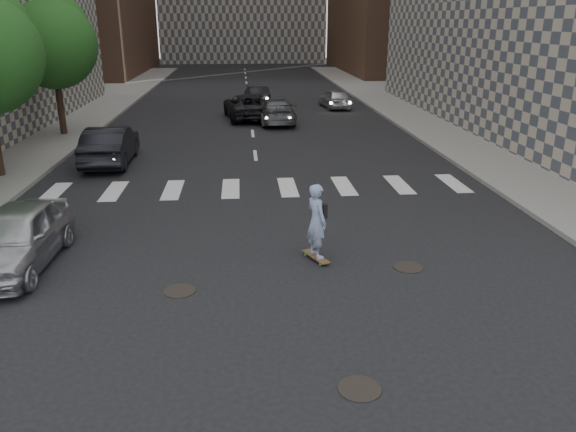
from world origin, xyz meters
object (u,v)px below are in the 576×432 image
skateboarder (317,221)px  traffic_car_c (247,106)px  tree_c (54,40)px  silver_sedan (16,237)px  traffic_car_d (335,98)px  traffic_car_b (276,111)px  traffic_car_a (110,145)px  traffic_car_e (257,95)px

skateboarder → traffic_car_c: bearing=69.5°
tree_c → silver_sedan: size_ratio=1.54×
skateboarder → traffic_car_d: 25.23m
silver_sedan → traffic_car_b: 20.47m
traffic_car_c → tree_c: bearing=18.2°
traffic_car_b → traffic_car_d: traffic_car_b is taller
skateboarder → traffic_car_d: skateboarder is taller
traffic_car_a → traffic_car_d: 18.51m
skateboarder → traffic_car_e: 27.20m
skateboarder → tree_c: bearing=98.6°
skateboarder → traffic_car_a: skateboarder is taller
skateboarder → traffic_car_e: (-0.60, 27.19, -0.38)m
traffic_car_a → traffic_car_c: 12.04m
skateboarder → traffic_car_d: size_ratio=0.52×
skateboarder → traffic_car_a: (-7.06, 10.37, -0.25)m
tree_c → skateboarder: (10.62, -16.51, -3.63)m
traffic_car_d → traffic_car_e: 5.62m
traffic_car_e → traffic_car_b: bearing=89.6°
tree_c → traffic_car_d: size_ratio=1.77×
tree_c → traffic_car_b: (10.84, 2.86, -3.95)m
skateboarder → traffic_car_b: 19.37m
traffic_car_d → traffic_car_e: size_ratio=0.97×
traffic_car_a → traffic_car_b: (7.28, 9.00, -0.07)m
skateboarder → silver_sedan: (-7.11, 0.25, -0.29)m
traffic_car_b → traffic_car_a: bearing=47.9°
traffic_car_a → traffic_car_b: 11.58m
traffic_car_e → traffic_car_d: bearing=148.6°
tree_c → skateboarder: bearing=-57.2°
traffic_car_a → traffic_car_c: (5.70, 10.61, -0.04)m
tree_c → traffic_car_c: size_ratio=1.25×
traffic_car_b → traffic_car_e: size_ratio=1.25×
traffic_car_a → traffic_car_e: bearing=-112.4°
silver_sedan → traffic_car_d: bearing=66.3°
silver_sedan → traffic_car_c: bearing=76.1°
traffic_car_a → skateboarder: bearing=122.9°
traffic_car_b → traffic_car_d: size_ratio=1.29×
traffic_car_a → traffic_car_c: bearing=-119.6°
traffic_car_a → traffic_car_b: traffic_car_a is taller
traffic_car_b → traffic_car_c: 2.25m
silver_sedan → traffic_car_c: (5.75, 20.72, 0.00)m
skateboarder → traffic_car_a: 12.55m
silver_sedan → traffic_car_a: 10.12m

